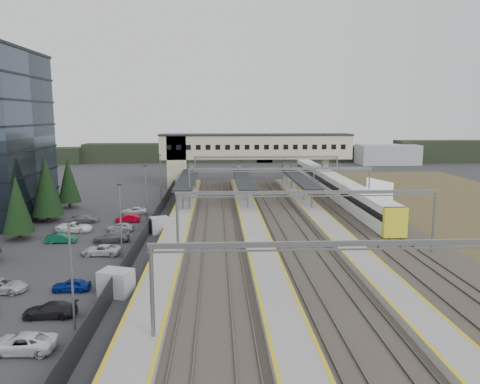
{
  "coord_description": "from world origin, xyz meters",
  "views": [
    {
      "loc": [
        2.24,
        -56.92,
        15.26
      ],
      "look_at": [
        5.62,
        10.62,
        4.0
      ],
      "focal_mm": 35.0,
      "sensor_mm": 36.0,
      "label": 1
    }
  ],
  "objects": [
    {
      "name": "fence",
      "position": [
        -6.5,
        5.0,
        1.0
      ],
      "size": [
        0.08,
        90.0,
        2.0
      ],
      "color": "#26282B",
      "rests_on": "ground"
    },
    {
      "name": "rail_corridor",
      "position": [
        9.34,
        5.0,
        0.29
      ],
      "size": [
        34.0,
        90.0,
        0.92
      ],
      "color": "#372F29",
      "rests_on": "ground"
    },
    {
      "name": "footbridge",
      "position": [
        7.7,
        42.0,
        7.93
      ],
      "size": [
        40.4,
        6.4,
        11.2
      ],
      "color": "#B3AB89",
      "rests_on": "ground"
    },
    {
      "name": "relay_cabin_near",
      "position": [
        -6.41,
        -18.44,
        1.1
      ],
      "size": [
        3.13,
        2.69,
        2.2
      ],
      "color": "#9C9EA1",
      "rests_on": "ground"
    },
    {
      "name": "ground",
      "position": [
        0.0,
        0.0,
        0.0
      ],
      "size": [
        220.0,
        220.0,
        0.0
      ],
      "primitive_type": "plane",
      "color": "#2B2B2D",
      "rests_on": "ground"
    },
    {
      "name": "conifer_row",
      "position": [
        -22.0,
        -3.86,
        4.84
      ],
      "size": [
        4.42,
        49.82,
        9.5
      ],
      "color": "black",
      "rests_on": "ground"
    },
    {
      "name": "treeline_far",
      "position": [
        23.81,
        92.28,
        2.95
      ],
      "size": [
        170.0,
        19.0,
        7.0
      ],
      "color": "black",
      "rests_on": "ground"
    },
    {
      "name": "billboard",
      "position": [
        26.76,
        11.64,
        3.71
      ],
      "size": [
        1.97,
        6.14,
        5.48
      ],
      "color": "slate",
      "rests_on": "ground"
    },
    {
      "name": "train",
      "position": [
        24.0,
        28.37,
        2.13
      ],
      "size": [
        2.98,
        62.17,
        3.74
      ],
      "color": "white",
      "rests_on": "ground"
    },
    {
      "name": "gantries",
      "position": [
        12.0,
        3.0,
        6.0
      ],
      "size": [
        28.4,
        62.28,
        7.17
      ],
      "color": "slate",
      "rests_on": "ground"
    },
    {
      "name": "relay_cabin_far",
      "position": [
        -5.24,
        2.68,
        1.04
      ],
      "size": [
        2.78,
        2.56,
        2.09
      ],
      "color": "#9C9EA1",
      "rests_on": "ground"
    },
    {
      "name": "car_park",
      "position": [
        -13.13,
        -7.72,
        0.6
      ],
      "size": [
        10.67,
        44.56,
        1.29
      ],
      "color": "silver",
      "rests_on": "ground"
    },
    {
      "name": "lampposts",
      "position": [
        -8.0,
        1.25,
        4.34
      ],
      "size": [
        0.5,
        53.25,
        8.07
      ],
      "color": "slate",
      "rests_on": "ground"
    },
    {
      "name": "canopies",
      "position": [
        7.0,
        27.0,
        3.92
      ],
      "size": [
        23.1,
        30.0,
        3.28
      ],
      "color": "black",
      "rests_on": "ground"
    }
  ]
}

